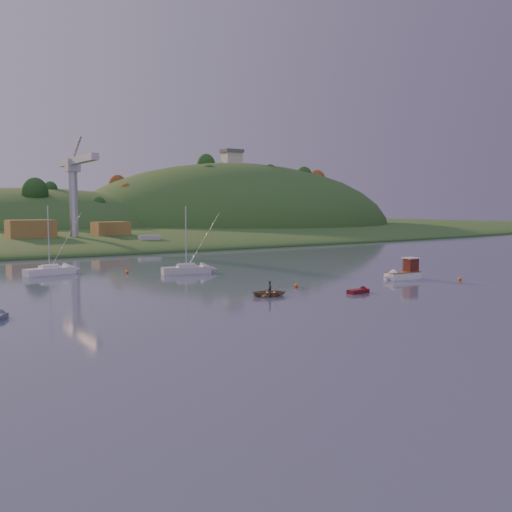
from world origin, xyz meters
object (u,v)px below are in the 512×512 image
canoe (270,293)px  red_tender (362,291)px  fishing_boat (401,273)px  sailboat_far (186,269)px  sailboat_near (50,270)px

canoe → red_tender: size_ratio=1.16×
fishing_boat → sailboat_far: size_ratio=0.62×
sailboat_far → red_tender: 31.21m
red_tender → canoe: bearing=156.5°
fishing_boat → sailboat_far: (-22.30, 23.62, -0.20)m
canoe → red_tender: (10.70, -4.05, -0.17)m
fishing_boat → sailboat_near: sailboat_near is taller
fishing_boat → red_tender: (-13.92, -6.45, -0.66)m
sailboat_near → red_tender: sailboat_near is taller
sailboat_far → red_tender: sailboat_far is taller
sailboat_near → canoe: bearing=-78.0°
sailboat_near → sailboat_far: sailboat_near is taller
fishing_boat → canoe: size_ratio=1.67×
sailboat_near → red_tender: (26.56, -40.27, -0.46)m
sailboat_near → fishing_boat: bearing=-51.5°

